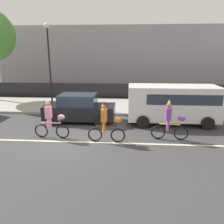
{
  "coord_description": "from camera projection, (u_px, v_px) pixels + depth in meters",
  "views": [
    {
      "loc": [
        2.66,
        -9.66,
        3.9
      ],
      "look_at": [
        1.88,
        1.2,
        1.0
      ],
      "focal_mm": 35.0,
      "sensor_mm": 36.0,
      "label": 1
    }
  ],
  "objects": [
    {
      "name": "parked_car_black",
      "position": [
        79.0,
        109.0,
        12.87
      ],
      "size": [
        4.1,
        1.92,
        1.64
      ],
      "color": "black",
      "rests_on": "ground"
    },
    {
      "name": "pedestrian_onlooker",
      "position": [
        202.0,
        97.0,
        15.17
      ],
      "size": [
        0.32,
        0.2,
        1.62
      ],
      "color": "#33333D",
      "rests_on": "sidewalk_curb"
    },
    {
      "name": "parade_cyclist_purple",
      "position": [
        170.0,
        122.0,
        10.08
      ],
      "size": [
        1.72,
        0.5,
        1.92
      ],
      "color": "black",
      "rests_on": "ground"
    },
    {
      "name": "parade_cyclist_pink",
      "position": [
        51.0,
        121.0,
        10.3
      ],
      "size": [
        1.72,
        0.5,
        1.92
      ],
      "color": "black",
      "rests_on": "ground"
    },
    {
      "name": "road_centre_line",
      "position": [
        69.0,
        142.0,
        10.02
      ],
      "size": [
        36.0,
        0.14,
        0.01
      ],
      "primitive_type": "cube",
      "color": "beige",
      "rests_on": "ground"
    },
    {
      "name": "building_backdrop",
      "position": [
        127.0,
        58.0,
        26.8
      ],
      "size": [
        28.0,
        8.0,
        6.81
      ],
      "primitive_type": "cube",
      "color": "#99939E",
      "rests_on": "ground"
    },
    {
      "name": "ground_plane",
      "position": [
        71.0,
        138.0,
        10.5
      ],
      "size": [
        80.0,
        80.0,
        0.0
      ],
      "primitive_type": "plane",
      "color": "#38383A"
    },
    {
      "name": "parked_van_white",
      "position": [
        174.0,
        102.0,
        12.41
      ],
      "size": [
        5.0,
        2.22,
        2.18
      ],
      "color": "white",
      "rests_on": "ground"
    },
    {
      "name": "street_lamp_post",
      "position": [
        49.0,
        53.0,
        15.72
      ],
      "size": [
        0.36,
        0.36,
        5.86
      ],
      "color": "black",
      "rests_on": "sidewalk_curb"
    },
    {
      "name": "parade_cyclist_orange",
      "position": [
        107.0,
        124.0,
        9.8
      ],
      "size": [
        1.72,
        0.5,
        1.92
      ],
      "color": "black",
      "rests_on": "ground"
    },
    {
      "name": "fence_line",
      "position": [
        98.0,
        91.0,
        19.38
      ],
      "size": [
        40.0,
        0.08,
        1.4
      ],
      "primitive_type": "cube",
      "color": "black",
      "rests_on": "ground"
    },
    {
      "name": "sidewalk_curb",
      "position": [
        93.0,
        105.0,
        16.75
      ],
      "size": [
        60.0,
        5.0,
        0.15
      ],
      "primitive_type": "cube",
      "color": "#9E9B93",
      "rests_on": "ground"
    }
  ]
}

